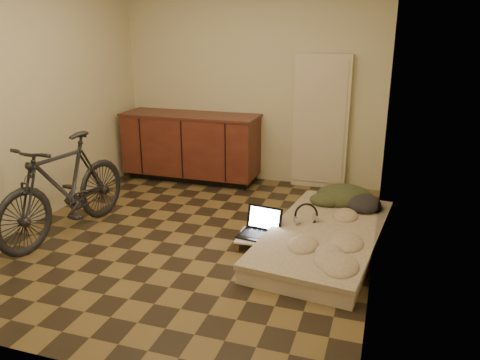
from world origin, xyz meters
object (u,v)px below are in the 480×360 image
(bicycle, at_px, (64,182))
(futon, at_px, (325,237))
(lap_desk, at_px, (269,238))
(laptop, at_px, (260,230))

(bicycle, relative_size, futon, 0.80)
(futon, relative_size, lap_desk, 3.43)
(bicycle, bearing_deg, futon, 19.20)
(bicycle, xyz_separation_m, laptop, (1.90, 0.36, -0.40))
(lap_desk, height_order, laptop, laptop)
(bicycle, relative_size, lap_desk, 2.74)
(lap_desk, relative_size, laptop, 1.57)
(futon, xyz_separation_m, laptop, (-0.60, -0.16, 0.06))
(bicycle, distance_m, lap_desk, 2.08)
(futon, xyz_separation_m, lap_desk, (-0.50, -0.19, -0.00))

